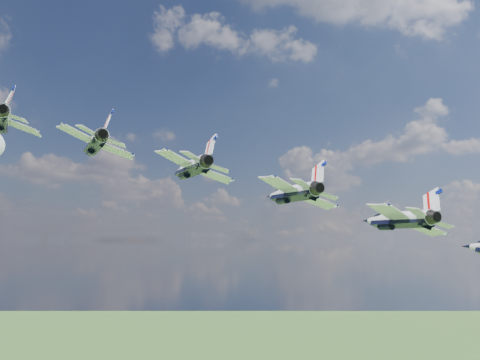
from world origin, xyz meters
TOP-DOWN VIEW (x-y plane):
  - jet_0 at (-17.65, 3.34)m, footprint 13.86×16.40m
  - jet_1 at (-8.67, -5.49)m, footprint 13.86×16.40m
  - jet_2 at (0.31, -14.31)m, footprint 13.86×16.40m
  - jet_3 at (9.29, -23.14)m, footprint 13.86×16.40m
  - jet_4 at (18.26, -31.97)m, footprint 13.86×16.40m

SIDE VIEW (x-z plane):
  - jet_4 at x=18.26m, z-range 130.38..137.68m
  - jet_3 at x=9.29m, z-range 133.69..140.99m
  - jet_2 at x=0.31m, z-range 137.00..144.30m
  - jet_1 at x=-8.67m, z-range 140.31..147.60m
  - jet_0 at x=-17.65m, z-range 143.61..150.91m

